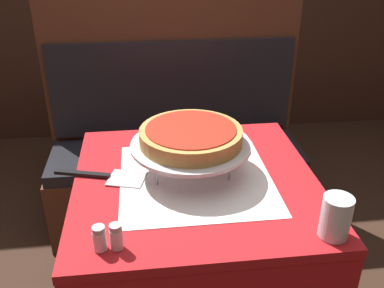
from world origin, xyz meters
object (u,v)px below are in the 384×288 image
object	(u,v)px
pizza_pan_stand	(191,146)
deep_dish_pizza	(191,136)
pizza_server	(105,176)
dining_table_rear	(173,71)
booth_bench	(176,161)
dining_table_front	(196,205)
salt_shaker	(100,238)
condiment_caddy	(166,43)
pepper_shaker	(116,237)
water_glass_near	(336,217)

from	to	relation	value
pizza_pan_stand	deep_dish_pizza	xyz separation A→B (m)	(0.00, 0.00, 0.04)
pizza_server	dining_table_rear	bearing A→B (deg)	76.99
booth_bench	pizza_server	xyz separation A→B (m)	(-0.30, -0.78, 0.40)
dining_table_front	deep_dish_pizza	size ratio (longest dim) A/B	2.38
deep_dish_pizza	salt_shaker	size ratio (longest dim) A/B	4.72
dining_table_front	condiment_caddy	size ratio (longest dim) A/B	4.43
booth_bench	pepper_shaker	xyz separation A→B (m)	(-0.25, -1.13, 0.43)
deep_dish_pizza	water_glass_near	size ratio (longest dim) A/B	2.78
deep_dish_pizza	pizza_pan_stand	bearing A→B (deg)	-90.00
pizza_server	booth_bench	bearing A→B (deg)	69.05
dining_table_rear	salt_shaker	bearing A→B (deg)	-100.21
deep_dish_pizza	pizza_server	size ratio (longest dim) A/B	1.07
dining_table_rear	pizza_server	xyz separation A→B (m)	(-0.34, -1.48, 0.12)
water_glass_near	condiment_caddy	bearing A→B (deg)	99.21
pizza_pan_stand	deep_dish_pizza	world-z (taller)	deep_dish_pizza
dining_table_front	pizza_server	bearing A→B (deg)	172.28
booth_bench	deep_dish_pizza	bearing A→B (deg)	-90.79
dining_table_rear	pizza_pan_stand	xyz separation A→B (m)	(-0.05, -1.48, 0.22)
dining_table_front	pepper_shaker	bearing A→B (deg)	-128.08
dining_table_rear	pepper_shaker	bearing A→B (deg)	-98.93
dining_table_rear	pizza_pan_stand	bearing A→B (deg)	-92.09
pizza_pan_stand	salt_shaker	size ratio (longest dim) A/B	5.61
water_glass_near	pepper_shaker	size ratio (longest dim) A/B	1.64
dining_table_rear	water_glass_near	distance (m)	1.88
pizza_pan_stand	condiment_caddy	distance (m)	1.58
deep_dish_pizza	pizza_server	bearing A→B (deg)	-179.43
deep_dish_pizza	condiment_caddy	bearing A→B (deg)	89.17
deep_dish_pizza	condiment_caddy	xyz separation A→B (m)	(0.02, 1.58, -0.10)
deep_dish_pizza	pizza_server	xyz separation A→B (m)	(-0.29, -0.00, -0.13)
booth_bench	pepper_shaker	bearing A→B (deg)	-102.19
pizza_pan_stand	water_glass_near	world-z (taller)	water_glass_near
booth_bench	dining_table_front	bearing A→B (deg)	-89.99
dining_table_front	pizza_server	xyz separation A→B (m)	(-0.30, 0.04, 0.11)
dining_table_rear	booth_bench	size ratio (longest dim) A/B	0.57
dining_table_front	salt_shaker	world-z (taller)	salt_shaker
pizza_pan_stand	deep_dish_pizza	size ratio (longest dim) A/B	1.19
pepper_shaker	salt_shaker	bearing A→B (deg)	180.00
pizza_pan_stand	salt_shaker	world-z (taller)	pizza_pan_stand
dining_table_rear	condiment_caddy	world-z (taller)	condiment_caddy
pizza_server	water_glass_near	bearing A→B (deg)	-30.61
dining_table_front	pepper_shaker	distance (m)	0.42
pizza_server	water_glass_near	world-z (taller)	water_glass_near
dining_table_rear	deep_dish_pizza	bearing A→B (deg)	-92.09
dining_table_front	pepper_shaker	world-z (taller)	pepper_shaker
dining_table_front	salt_shaker	bearing A→B (deg)	-132.57
deep_dish_pizza	water_glass_near	distance (m)	0.51
water_glass_near	condiment_caddy	world-z (taller)	condiment_caddy
booth_bench	condiment_caddy	distance (m)	0.92
pepper_shaker	condiment_caddy	bearing A→B (deg)	82.44
pizza_pan_stand	salt_shaker	xyz separation A→B (m)	(-0.28, -0.36, -0.06)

